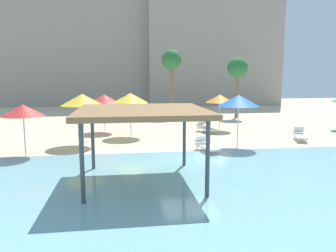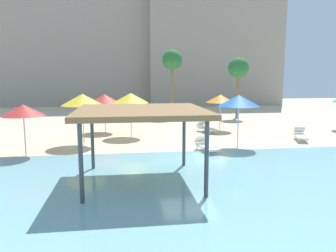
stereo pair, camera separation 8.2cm
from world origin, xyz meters
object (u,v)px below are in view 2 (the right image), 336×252
(beach_umbrella_orange_1, at_px, (220,99))
(beach_umbrella_yellow_5, at_px, (131,98))
(shade_pavilion, at_px, (141,113))
(lounge_chair_2, at_px, (301,135))
(lounge_chair_1, at_px, (206,127))
(palm_tree_1, at_px, (172,61))
(lounge_chair_3, at_px, (206,145))
(palm_tree_0, at_px, (238,69))
(beach_umbrella_red_4, at_px, (105,99))
(beach_umbrella_blue_3, at_px, (239,101))
(beach_umbrella_red_6, at_px, (23,110))
(beach_umbrella_yellow_2, at_px, (82,100))

(beach_umbrella_orange_1, distance_m, beach_umbrella_yellow_5, 6.66)
(shade_pavilion, bearing_deg, lounge_chair_2, 33.64)
(lounge_chair_1, xyz_separation_m, palm_tree_1, (-1.00, 9.16, 4.93))
(lounge_chair_1, xyz_separation_m, lounge_chair_3, (-1.51, -5.86, 0.00))
(beach_umbrella_yellow_5, bearing_deg, palm_tree_0, 40.22)
(beach_umbrella_red_4, distance_m, beach_umbrella_yellow_5, 2.69)
(beach_umbrella_blue_3, distance_m, beach_umbrella_red_6, 10.95)
(beach_umbrella_orange_1, distance_m, lounge_chair_3, 7.39)
(beach_umbrella_red_6, bearing_deg, beach_umbrella_blue_3, 2.29)
(palm_tree_0, bearing_deg, beach_umbrella_red_4, -151.17)
(beach_umbrella_yellow_2, xyz_separation_m, lounge_chair_1, (7.94, 3.25, -2.23))
(beach_umbrella_yellow_2, bearing_deg, beach_umbrella_blue_3, -12.35)
(palm_tree_1, bearing_deg, beach_umbrella_red_6, -122.80)
(lounge_chair_3, bearing_deg, beach_umbrella_blue_3, 100.09)
(beach_umbrella_blue_3, bearing_deg, palm_tree_1, 95.88)
(beach_umbrella_blue_3, relative_size, lounge_chair_1, 1.44)
(beach_umbrella_orange_1, xyz_separation_m, beach_umbrella_yellow_2, (-9.16, -3.98, 0.28))
(shade_pavilion, relative_size, beach_umbrella_blue_3, 1.58)
(palm_tree_0, bearing_deg, beach_umbrella_orange_1, -118.51)
(lounge_chair_3, bearing_deg, beach_umbrella_orange_1, 146.48)
(beach_umbrella_yellow_5, xyz_separation_m, beach_umbrella_red_6, (-5.26, -4.54, -0.26))
(beach_umbrella_red_6, height_order, palm_tree_0, palm_tree_0)
(beach_umbrella_yellow_2, bearing_deg, palm_tree_0, 40.10)
(beach_umbrella_red_4, distance_m, lounge_chair_1, 7.30)
(beach_umbrella_yellow_5, height_order, lounge_chair_1, beach_umbrella_yellow_5)
(shade_pavilion, bearing_deg, beach_umbrella_orange_1, 60.43)
(beach_umbrella_yellow_2, xyz_separation_m, beach_umbrella_red_6, (-2.53, -2.28, -0.33))
(beach_umbrella_orange_1, relative_size, lounge_chair_1, 1.29)
(beach_umbrella_yellow_5, distance_m, lounge_chair_3, 6.48)
(beach_umbrella_orange_1, relative_size, beach_umbrella_blue_3, 0.90)
(shade_pavilion, bearing_deg, beach_umbrella_yellow_2, 112.03)
(beach_umbrella_yellow_5, bearing_deg, lounge_chair_3, -52.80)
(beach_umbrella_red_6, bearing_deg, lounge_chair_3, -2.08)
(lounge_chair_1, bearing_deg, lounge_chair_2, 36.02)
(shade_pavilion, distance_m, palm_tree_0, 20.67)
(beach_umbrella_yellow_2, bearing_deg, shade_pavilion, -67.97)
(shade_pavilion, relative_size, beach_umbrella_red_6, 1.81)
(beach_umbrella_blue_3, height_order, beach_umbrella_yellow_5, beach_umbrella_blue_3)
(shade_pavilion, xyz_separation_m, beach_umbrella_red_4, (-1.88, 11.41, -0.23))
(beach_umbrella_yellow_2, xyz_separation_m, beach_umbrella_yellow_5, (2.73, 2.26, -0.07))
(beach_umbrella_red_4, distance_m, palm_tree_1, 10.48)
(beach_umbrella_red_4, distance_m, palm_tree_0, 13.77)
(beach_umbrella_red_4, height_order, palm_tree_0, palm_tree_0)
(lounge_chair_2, xyz_separation_m, palm_tree_1, (-5.97, 12.84, 4.93))
(beach_umbrella_yellow_2, height_order, lounge_chair_1, beach_umbrella_yellow_2)
(beach_umbrella_yellow_2, xyz_separation_m, palm_tree_1, (6.94, 12.42, 2.69))
(palm_tree_0, bearing_deg, palm_tree_1, 165.43)
(beach_umbrella_orange_1, bearing_deg, shade_pavilion, -119.57)
(shade_pavilion, xyz_separation_m, palm_tree_1, (4.07, 19.52, 2.71))
(beach_umbrella_red_4, relative_size, beach_umbrella_yellow_5, 0.93)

